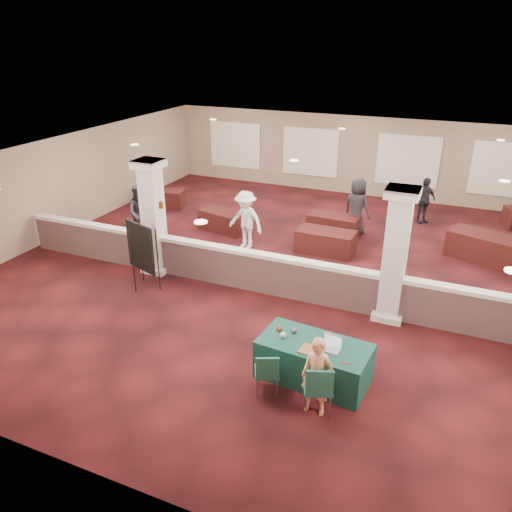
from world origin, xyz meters
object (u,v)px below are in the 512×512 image
at_px(woman, 317,377).
at_px(attendee_d, 357,206).
at_px(far_table_front_center, 326,242).
at_px(attendee_b, 246,220).
at_px(easel_board, 141,248).
at_px(conf_chair_side, 267,371).
at_px(conf_chair_main, 319,386).
at_px(far_table_front_right, 483,247).
at_px(near_table, 314,361).
at_px(far_table_front_left, 224,221).
at_px(far_table_back_left, 163,198).
at_px(attendee_a, 141,213).
at_px(attendee_c, 424,200).
at_px(far_table_back_center, 334,225).

relative_size(woman, attendee_d, 0.80).
distance_m(far_table_front_center, attendee_b, 2.55).
bearing_deg(easel_board, conf_chair_side, -10.01).
bearing_deg(conf_chair_main, conf_chair_side, 152.51).
bearing_deg(far_table_front_right, easel_board, -145.98).
xyz_separation_m(near_table, easel_board, (-5.27, 1.88, 0.75)).
xyz_separation_m(far_table_front_left, far_table_front_center, (3.72, -0.47, 0.01)).
height_order(far_table_front_right, far_table_back_left, far_table_front_right).
bearing_deg(conf_chair_side, attendee_a, 115.83).
xyz_separation_m(conf_chair_side, woman, (0.98, -0.09, 0.23)).
bearing_deg(conf_chair_main, far_table_front_right, 52.15).
distance_m(conf_chair_side, attendee_c, 10.89).
bearing_deg(attendee_d, far_table_back_left, 21.95).
xyz_separation_m(easel_board, attendee_a, (-1.93, 2.75, -0.22)).
bearing_deg(attendee_c, far_table_back_left, 149.66).
bearing_deg(far_table_back_center, conf_chair_main, -76.68).
distance_m(far_table_back_left, attendee_c, 9.71).
relative_size(conf_chair_side, far_table_front_left, 0.53).
height_order(woman, attendee_b, attendee_b).
relative_size(attendee_a, attendee_c, 1.15).
xyz_separation_m(far_table_front_left, attendee_a, (-1.99, -1.89, 0.60)).
relative_size(woman, far_table_back_left, 0.94).
bearing_deg(far_table_back_center, far_table_front_center, -83.69).
distance_m(conf_chair_main, attendee_d, 9.03).
height_order(far_table_front_right, far_table_back_center, far_table_front_right).
distance_m(conf_chair_main, far_table_back_center, 8.78).
xyz_separation_m(far_table_back_center, attendee_b, (-2.24, -2.18, 0.58)).
bearing_deg(attendee_c, attendee_b, -179.52).
xyz_separation_m(attendee_b, attendee_c, (4.84, 4.53, -0.10)).
bearing_deg(conf_chair_main, attendee_d, 78.18).
bearing_deg(easel_board, attendee_b, 89.17).
height_order(conf_chair_main, far_table_front_left, conf_chair_main).
height_order(near_table, far_table_front_left, near_table).
xyz_separation_m(conf_chair_main, attendee_b, (-4.26, 6.36, 0.32)).
relative_size(far_table_front_right, attendee_c, 1.19).
xyz_separation_m(easel_board, far_table_back_center, (3.60, 5.75, -0.82)).
distance_m(easel_board, far_table_front_center, 5.69).
bearing_deg(near_table, far_table_front_left, 133.88).
xyz_separation_m(far_table_back_center, attendee_d, (0.65, 0.38, 0.61)).
xyz_separation_m(conf_chair_main, conf_chair_side, (-1.02, 0.12, -0.07)).
bearing_deg(attendee_a, far_table_back_left, 76.43).
distance_m(near_table, far_table_front_left, 8.34).
bearing_deg(far_table_back_left, easel_board, -61.52).
bearing_deg(far_table_front_left, conf_chair_side, -58.10).
distance_m(attendee_c, attendee_d, 2.77).
bearing_deg(attendee_c, conf_chair_main, -135.66).
xyz_separation_m(conf_chair_main, attendee_c, (0.57, 10.89, 0.22)).
height_order(near_table, far_table_front_center, near_table).
height_order(attendee_a, attendee_b, attendee_a).
distance_m(attendee_a, attendee_c, 9.73).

